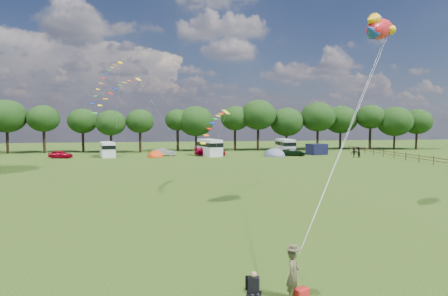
{
  "coord_description": "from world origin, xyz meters",
  "views": [
    {
      "loc": [
        -4.16,
        -18.9,
        5.96
      ],
      "look_at": [
        0.0,
        8.0,
        4.0
      ],
      "focal_mm": 30.0,
      "sensor_mm": 36.0,
      "label": 1
    }
  ],
  "objects": [
    {
      "name": "ground_plane",
      "position": [
        0.0,
        0.0,
        0.0
      ],
      "size": [
        180.0,
        180.0,
        0.0
      ],
      "primitive_type": "plane",
      "color": "#1A320E",
      "rests_on": "ground"
    },
    {
      "name": "tree_line",
      "position": [
        5.3,
        54.99,
        6.35
      ],
      "size": [
        102.98,
        10.98,
        10.27
      ],
      "color": "black",
      "rests_on": "ground"
    },
    {
      "name": "fence",
      "position": [
        32.0,
        34.5,
        0.7
      ],
      "size": [
        0.12,
        33.12,
        1.2
      ],
      "color": "#472D19",
      "rests_on": "ground"
    },
    {
      "name": "car_a",
      "position": [
        -21.04,
        44.41,
        0.63
      ],
      "size": [
        4.0,
        2.35,
        1.25
      ],
      "primitive_type": "imported",
      "rotation": [
        0.0,
        0.0,
        1.33
      ],
      "color": "#A00319",
      "rests_on": "ground"
    },
    {
      "name": "car_b",
      "position": [
        -4.62,
        45.66,
        0.65
      ],
      "size": [
        3.86,
        1.9,
        1.3
      ],
      "primitive_type": "imported",
      "rotation": [
        0.0,
        0.0,
        1.72
      ],
      "color": "gray",
      "rests_on": "ground"
    },
    {
      "name": "car_c",
      "position": [
        3.3,
        45.38,
        0.79
      ],
      "size": [
        5.57,
        3.15,
        1.57
      ],
      "primitive_type": "imported",
      "rotation": [
        0.0,
        0.0,
        1.38
      ],
      "color": "#A20020",
      "rests_on": "ground"
    },
    {
      "name": "car_d",
      "position": [
        17.33,
        42.63,
        0.62
      ],
      "size": [
        4.89,
        3.17,
        1.23
      ],
      "primitive_type": "imported",
      "rotation": [
        0.0,
        0.0,
        1.3
      ],
      "color": "black",
      "rests_on": "ground"
    },
    {
      "name": "campervan_b",
      "position": [
        -13.85,
        45.5,
        1.32
      ],
      "size": [
        3.26,
        5.39,
        2.46
      ],
      "rotation": [
        0.0,
        0.0,
        1.81
      ],
      "color": "silver",
      "rests_on": "ground"
    },
    {
      "name": "campervan_c",
      "position": [
        3.22,
        44.88,
        1.51
      ],
      "size": [
        4.02,
        6.22,
        2.82
      ],
      "rotation": [
        0.0,
        0.0,
        1.87
      ],
      "color": "silver",
      "rests_on": "ground"
    },
    {
      "name": "campervan_d",
      "position": [
        17.57,
        47.44,
        1.42
      ],
      "size": [
        2.29,
        5.38,
        2.64
      ],
      "rotation": [
        0.0,
        0.0,
        1.57
      ],
      "color": "silver",
      "rests_on": "ground"
    },
    {
      "name": "tent_orange",
      "position": [
        -5.97,
        44.03,
        0.02
      ],
      "size": [
        2.73,
        2.99,
        2.14
      ],
      "color": "red",
      "rests_on": "ground"
    },
    {
      "name": "tent_greyblue",
      "position": [
        13.97,
        42.2,
        0.02
      ],
      "size": [
        3.67,
        4.02,
        2.73
      ],
      "color": "slate",
      "rests_on": "ground"
    },
    {
      "name": "awning_navy",
      "position": [
        22.32,
        44.19,
        0.96
      ],
      "size": [
        3.63,
        3.23,
        1.91
      ],
      "primitive_type": "cube",
      "rotation": [
        0.0,
        0.0,
        0.28
      ],
      "color": "black",
      "rests_on": "ground"
    },
    {
      "name": "kite_flyer",
      "position": [
        -0.02,
        -7.26,
        0.85
      ],
      "size": [
        0.7,
        0.74,
        1.71
      ],
      "primitive_type": "imported",
      "rotation": [
        0.0,
        0.0,
        0.92
      ],
      "color": "brown",
      "rests_on": "ground"
    },
    {
      "name": "camp_chair",
      "position": [
        -1.43,
        -7.48,
        0.68
      ],
      "size": [
        0.58,
        0.6,
        1.15
      ],
      "rotation": [
        0.0,
        0.0,
        -0.34
      ],
      "color": "#99999E",
      "rests_on": "ground"
    },
    {
      "name": "kite_bag",
      "position": [
        0.29,
        -7.24,
        0.17
      ],
      "size": [
        0.56,
        0.48,
        0.34
      ],
      "primitive_type": "cube",
      "rotation": [
        0.0,
        0.0,
        0.42
      ],
      "color": "red",
      "rests_on": "ground"
    },
    {
      "name": "fish_kite",
      "position": [
        8.98,
        3.13,
        11.75
      ],
      "size": [
        3.48,
        3.04,
        1.97
      ],
      "rotation": [
        0.0,
        -0.21,
        0.66
      ],
      "color": "red",
      "rests_on": "ground"
    },
    {
      "name": "streamer_kite_a",
      "position": [
        -11.05,
        29.2,
        11.64
      ],
      "size": [
        3.28,
        5.43,
        5.73
      ],
      "rotation": [
        0.0,
        0.0,
        0.45
      ],
      "color": "#EBD800",
      "rests_on": "ground"
    },
    {
      "name": "streamer_kite_b",
      "position": [
        -8.43,
        18.84,
        9.14
      ],
      "size": [
        4.2,
        4.6,
        3.76
      ],
      "rotation": [
        0.0,
        0.0,
        0.75
      ],
      "color": "#CAD127",
      "rests_on": "ground"
    },
    {
      "name": "streamer_kite_c",
      "position": [
        0.15,
        12.69,
        6.04
      ],
      "size": [
        3.2,
        5.01,
        2.82
      ],
      "rotation": [
        0.0,
        0.0,
        0.82
      ],
      "color": "yellow",
      "rests_on": "ground"
    },
    {
      "name": "walker_a",
      "position": [
        26.74,
        37.74,
        0.88
      ],
      "size": [
        0.99,
        0.83,
        1.75
      ],
      "primitive_type": "imported",
      "rotation": [
        0.0,
        0.0,
        3.56
      ],
      "color": "black",
      "rests_on": "ground"
    },
    {
      "name": "walker_b",
      "position": [
        26.26,
        38.23,
        0.83
      ],
      "size": [
        1.08,
        0.53,
        1.65
      ],
      "primitive_type": "imported",
      "rotation": [
        0.0,
        0.0,
        3.18
      ],
      "color": "black",
      "rests_on": "ground"
    }
  ]
}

